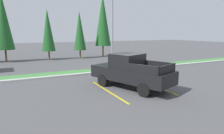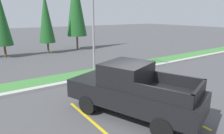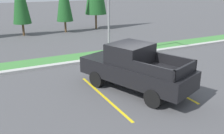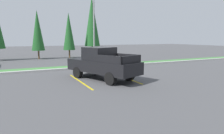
{
  "view_description": "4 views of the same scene",
  "coord_description": "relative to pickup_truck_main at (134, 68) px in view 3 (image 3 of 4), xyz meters",
  "views": [
    {
      "loc": [
        -6.51,
        -10.06,
        3.38
      ],
      "look_at": [
        -0.83,
        1.48,
        1.13
      ],
      "focal_mm": 31.8,
      "sensor_mm": 36.0,
      "label": 1
    },
    {
      "loc": [
        -5.04,
        -5.51,
        3.87
      ],
      "look_at": [
        0.43,
        2.44,
        1.36
      ],
      "focal_mm": 32.5,
      "sensor_mm": 36.0,
      "label": 2
    },
    {
      "loc": [
        -5.97,
        -8.85,
        4.61
      ],
      "look_at": [
        -0.76,
        1.29,
        0.8
      ],
      "focal_mm": 40.33,
      "sensor_mm": 36.0,
      "label": 3
    },
    {
      "loc": [
        -5.29,
        -11.94,
        2.69
      ],
      "look_at": [
        0.55,
        0.28,
        0.73
      ],
      "focal_mm": 32.14,
      "sensor_mm": 36.0,
      "label": 4
    }
  ],
  "objects": [
    {
      "name": "grass_median",
      "position": [
        0.27,
        6.02,
        -1.01
      ],
      "size": [
        56.0,
        1.8,
        0.06
      ],
      "primitive_type": "cube",
      "color": "#42843D",
      "rests_on": "ground"
    },
    {
      "name": "pickup_truck_main",
      "position": [
        0.0,
        0.0,
        0.0
      ],
      "size": [
        3.62,
        5.55,
        2.1
      ],
      "color": "black",
      "rests_on": "ground"
    },
    {
      "name": "ground_plane",
      "position": [
        0.27,
        -0.08,
        -1.04
      ],
      "size": [
        120.0,
        120.0,
        0.0
      ],
      "primitive_type": "plane",
      "color": "#4C4C4F"
    },
    {
      "name": "parking_line_far",
      "position": [
        1.57,
        -0.05,
        -1.04
      ],
      "size": [
        0.12,
        4.8,
        0.01
      ],
      "primitive_type": "cube",
      "color": "yellow",
      "rests_on": "ground"
    },
    {
      "name": "curb_strip",
      "position": [
        0.27,
        4.92,
        -0.97
      ],
      "size": [
        56.0,
        0.4,
        0.15
      ],
      "primitive_type": "cube",
      "color": "#B2B2AD",
      "rests_on": "ground"
    },
    {
      "name": "parking_line_near",
      "position": [
        -1.53,
        -0.05,
        -1.04
      ],
      "size": [
        0.12,
        4.8,
        0.01
      ],
      "primitive_type": "cube",
      "color": "yellow",
      "rests_on": "ground"
    }
  ]
}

